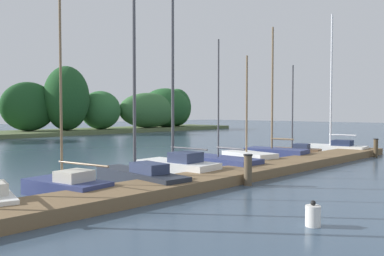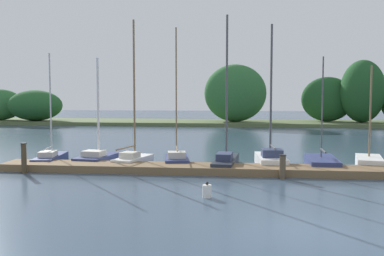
{
  "view_description": "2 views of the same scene",
  "coord_description": "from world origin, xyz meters",
  "px_view_note": "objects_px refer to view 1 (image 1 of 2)",
  "views": [
    {
      "loc": [
        -11.11,
        -0.48,
        2.49
      ],
      "look_at": [
        -0.67,
        9.53,
        1.89
      ],
      "focal_mm": 38.13,
      "sensor_mm": 36.0,
      "label": 1
    },
    {
      "loc": [
        -1.73,
        -12.2,
        3.76
      ],
      "look_at": [
        -4.43,
        11.1,
        1.9
      ],
      "focal_mm": 42.15,
      "sensor_mm": 36.0,
      "label": 2
    }
  ],
  "objects_px": {
    "sailboat_6": "(220,163)",
    "mooring_piling_1": "(248,170)",
    "sailboat_9": "(294,150)",
    "mooring_piling_2": "(376,148)",
    "sailboat_3": "(65,184)",
    "sailboat_4": "(138,173)",
    "sailboat_8": "(273,152)",
    "sailboat_5": "(176,165)",
    "channel_buoy_1": "(313,216)",
    "sailboat_7": "(247,157)",
    "sailboat_10": "(333,146)"
  },
  "relations": [
    {
      "from": "sailboat_8",
      "to": "sailboat_7",
      "type": "bearing_deg",
      "value": 86.79
    },
    {
      "from": "sailboat_5",
      "to": "mooring_piling_2",
      "type": "xyz_separation_m",
      "value": [
        11.96,
        -3.15,
        0.07
      ]
    },
    {
      "from": "sailboat_3",
      "to": "mooring_piling_1",
      "type": "height_order",
      "value": "sailboat_3"
    },
    {
      "from": "sailboat_8",
      "to": "channel_buoy_1",
      "type": "xyz_separation_m",
      "value": [
        -10.0,
        -7.37,
        -0.13
      ]
    },
    {
      "from": "sailboat_8",
      "to": "sailboat_9",
      "type": "height_order",
      "value": "sailboat_8"
    },
    {
      "from": "sailboat_5",
      "to": "mooring_piling_1",
      "type": "distance_m",
      "value": 3.15
    },
    {
      "from": "sailboat_5",
      "to": "sailboat_9",
      "type": "xyz_separation_m",
      "value": [
        9.62,
        0.43,
        -0.13
      ]
    },
    {
      "from": "sailboat_9",
      "to": "mooring_piling_1",
      "type": "height_order",
      "value": "sailboat_9"
    },
    {
      "from": "sailboat_7",
      "to": "mooring_piling_1",
      "type": "height_order",
      "value": "sailboat_7"
    },
    {
      "from": "sailboat_9",
      "to": "sailboat_7",
      "type": "bearing_deg",
      "value": 79.54
    },
    {
      "from": "sailboat_6",
      "to": "sailboat_7",
      "type": "xyz_separation_m",
      "value": [
        2.36,
        0.28,
        0.03
      ]
    },
    {
      "from": "channel_buoy_1",
      "to": "mooring_piling_1",
      "type": "bearing_deg",
      "value": 52.51
    },
    {
      "from": "sailboat_6",
      "to": "mooring_piling_1",
      "type": "height_order",
      "value": "sailboat_6"
    },
    {
      "from": "sailboat_4",
      "to": "sailboat_10",
      "type": "bearing_deg",
      "value": -86.2
    },
    {
      "from": "sailboat_5",
      "to": "mooring_piling_1",
      "type": "xyz_separation_m",
      "value": [
        0.34,
        -3.13,
        0.1
      ]
    },
    {
      "from": "sailboat_7",
      "to": "sailboat_8",
      "type": "xyz_separation_m",
      "value": [
        2.5,
        0.18,
        0.03
      ]
    },
    {
      "from": "sailboat_8",
      "to": "sailboat_10",
      "type": "distance_m",
      "value": 5.07
    },
    {
      "from": "sailboat_3",
      "to": "sailboat_10",
      "type": "bearing_deg",
      "value": -101.3
    },
    {
      "from": "sailboat_3",
      "to": "mooring_piling_1",
      "type": "xyz_separation_m",
      "value": [
        5.11,
        -2.85,
        0.18
      ]
    },
    {
      "from": "sailboat_9",
      "to": "sailboat_5",
      "type": "bearing_deg",
      "value": 78.97
    },
    {
      "from": "sailboat_7",
      "to": "sailboat_6",
      "type": "bearing_deg",
      "value": 107.67
    },
    {
      "from": "sailboat_4",
      "to": "sailboat_8",
      "type": "height_order",
      "value": "sailboat_4"
    },
    {
      "from": "mooring_piling_2",
      "to": "channel_buoy_1",
      "type": "relative_size",
      "value": 1.77
    },
    {
      "from": "sailboat_9",
      "to": "mooring_piling_2",
      "type": "distance_m",
      "value": 4.29
    },
    {
      "from": "sailboat_3",
      "to": "sailboat_8",
      "type": "bearing_deg",
      "value": -97.35
    },
    {
      "from": "sailboat_6",
      "to": "sailboat_9",
      "type": "distance_m",
      "value": 7.15
    },
    {
      "from": "sailboat_4",
      "to": "sailboat_6",
      "type": "height_order",
      "value": "sailboat_4"
    },
    {
      "from": "sailboat_5",
      "to": "sailboat_7",
      "type": "xyz_separation_m",
      "value": [
        4.85,
        0.17,
        -0.1
      ]
    },
    {
      "from": "sailboat_6",
      "to": "sailboat_7",
      "type": "relative_size",
      "value": 1.08
    },
    {
      "from": "sailboat_4",
      "to": "sailboat_10",
      "type": "height_order",
      "value": "sailboat_10"
    },
    {
      "from": "sailboat_4",
      "to": "sailboat_8",
      "type": "xyz_separation_m",
      "value": [
        9.58,
        0.85,
        -0.05
      ]
    },
    {
      "from": "sailboat_5",
      "to": "sailboat_6",
      "type": "bearing_deg",
      "value": -96.71
    },
    {
      "from": "mooring_piling_1",
      "to": "sailboat_9",
      "type": "bearing_deg",
      "value": 21.01
    },
    {
      "from": "sailboat_3",
      "to": "sailboat_4",
      "type": "xyz_separation_m",
      "value": [
        2.54,
        -0.22,
        0.07
      ]
    },
    {
      "from": "sailboat_5",
      "to": "channel_buoy_1",
      "type": "height_order",
      "value": "sailboat_5"
    },
    {
      "from": "mooring_piling_2",
      "to": "channel_buoy_1",
      "type": "distance_m",
      "value": 15.12
    },
    {
      "from": "sailboat_7",
      "to": "sailboat_9",
      "type": "height_order",
      "value": "sailboat_7"
    },
    {
      "from": "sailboat_3",
      "to": "mooring_piling_2",
      "type": "height_order",
      "value": "sailboat_3"
    },
    {
      "from": "sailboat_4",
      "to": "channel_buoy_1",
      "type": "bearing_deg",
      "value": -179.53
    },
    {
      "from": "sailboat_6",
      "to": "sailboat_8",
      "type": "bearing_deg",
      "value": -83.06
    },
    {
      "from": "sailboat_4",
      "to": "sailboat_10",
      "type": "relative_size",
      "value": 0.93
    },
    {
      "from": "sailboat_7",
      "to": "sailboat_8",
      "type": "height_order",
      "value": "sailboat_8"
    },
    {
      "from": "sailboat_9",
      "to": "sailboat_8",
      "type": "bearing_deg",
      "value": 78.61
    },
    {
      "from": "sailboat_8",
      "to": "mooring_piling_2",
      "type": "distance_m",
      "value": 5.79
    },
    {
      "from": "sailboat_9",
      "to": "channel_buoy_1",
      "type": "relative_size",
      "value": 8.9
    },
    {
      "from": "sailboat_8",
      "to": "sailboat_9",
      "type": "xyz_separation_m",
      "value": [
        2.27,
        0.09,
        -0.06
      ]
    },
    {
      "from": "sailboat_4",
      "to": "mooring_piling_2",
      "type": "relative_size",
      "value": 7.54
    },
    {
      "from": "sailboat_3",
      "to": "sailboat_9",
      "type": "distance_m",
      "value": 14.41
    },
    {
      "from": "sailboat_3",
      "to": "mooring_piling_2",
      "type": "xyz_separation_m",
      "value": [
        16.73,
        -2.87,
        0.16
      ]
    },
    {
      "from": "sailboat_4",
      "to": "sailboat_7",
      "type": "bearing_deg",
      "value": -80.48
    }
  ]
}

